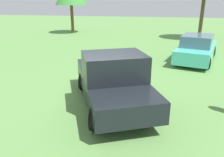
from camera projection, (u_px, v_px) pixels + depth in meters
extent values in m
plane|color=#5B8C47|center=(106.00, 98.00, 8.04)|extent=(80.00, 80.00, 0.00)
cylinder|color=black|center=(84.00, 81.00, 8.66)|extent=(0.74, 0.22, 0.74)
cylinder|color=black|center=(123.00, 78.00, 8.99)|extent=(0.74, 0.22, 0.74)
cylinder|color=black|center=(96.00, 117.00, 5.98)|extent=(0.74, 0.22, 0.74)
cylinder|color=black|center=(151.00, 111.00, 6.30)|extent=(0.74, 0.22, 0.74)
cube|color=black|center=(104.00, 72.00, 8.63)|extent=(2.42, 2.43, 0.64)
cube|color=black|center=(114.00, 76.00, 6.99)|extent=(2.09, 2.28, 1.40)
cube|color=slate|center=(114.00, 62.00, 6.85)|extent=(1.83, 2.06, 0.48)
cube|color=black|center=(121.00, 99.00, 6.29)|extent=(2.75, 2.58, 0.60)
cube|color=silver|center=(100.00, 72.00, 9.50)|extent=(0.83, 1.67, 0.16)
cylinder|color=black|center=(188.00, 48.00, 14.47)|extent=(0.69, 0.20, 0.69)
cylinder|color=black|center=(212.00, 51.00, 13.82)|extent=(0.69, 0.20, 0.69)
cylinder|color=black|center=(177.00, 59.00, 11.91)|extent=(0.69, 0.20, 0.69)
cylinder|color=black|center=(207.00, 62.00, 11.26)|extent=(0.69, 0.20, 0.69)
cube|color=#4CC6B2|center=(197.00, 51.00, 12.80)|extent=(4.94, 2.98, 0.68)
cube|color=slate|center=(197.00, 41.00, 12.39)|extent=(2.39, 2.05, 0.60)
cylinder|color=brown|center=(72.00, 19.00, 23.08)|extent=(0.30, 0.30, 2.79)
cylinder|color=brown|center=(202.00, 18.00, 19.33)|extent=(0.30, 0.30, 3.65)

